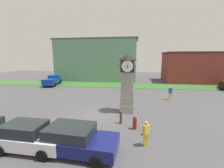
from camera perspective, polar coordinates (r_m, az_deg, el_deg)
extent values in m
plane|color=#4C4C4F|center=(14.24, -5.69, -11.69)|extent=(82.85, 82.85, 0.00)
cube|color=gray|center=(14.93, 5.64, -9.02)|extent=(1.29, 1.29, 0.79)
cube|color=gray|center=(14.69, 5.69, -6.11)|extent=(1.23, 1.23, 0.79)
cube|color=gray|center=(14.48, 5.75, -3.11)|extent=(1.17, 1.17, 0.79)
cube|color=gray|center=(14.32, 5.80, -0.04)|extent=(1.11, 1.11, 0.79)
cube|color=gray|center=(14.20, 5.86, 3.10)|extent=(1.05, 1.05, 0.79)
cube|color=black|center=(14.12, 5.93, 6.91)|extent=(1.26, 1.26, 1.10)
cylinder|color=white|center=(14.77, 5.99, 7.05)|extent=(1.03, 0.04, 1.03)
cube|color=black|center=(14.80, 5.99, 7.06)|extent=(0.06, 0.22, 0.15)
cube|color=black|center=(14.80, 5.99, 7.06)|extent=(0.04, 0.35, 0.24)
cylinder|color=white|center=(13.47, 5.87, 6.75)|extent=(1.03, 0.04, 1.03)
cube|color=black|center=(13.44, 5.86, 6.74)|extent=(0.06, 0.16, 0.22)
cube|color=black|center=(13.44, 5.86, 6.74)|extent=(0.04, 0.20, 0.37)
cylinder|color=white|center=(14.12, 8.59, 6.85)|extent=(0.04, 1.03, 1.03)
cube|color=black|center=(14.12, 8.72, 6.84)|extent=(0.19, 0.06, 0.20)
cube|color=black|center=(14.12, 8.72, 6.84)|extent=(0.35, 0.04, 0.23)
cylinder|color=white|center=(14.15, 3.28, 6.95)|extent=(0.04, 1.03, 1.03)
cube|color=black|center=(14.15, 3.15, 6.95)|extent=(0.23, 0.06, 0.13)
cube|color=black|center=(14.15, 3.15, 6.95)|extent=(0.32, 0.04, 0.28)
pyramid|color=black|center=(14.09, 5.99, 10.10)|extent=(1.32, 1.32, 0.48)
cylinder|color=#333338|center=(10.97, 13.29, -16.41)|extent=(0.20, 0.20, 0.88)
sphere|color=#333338|center=(10.77, 13.39, -14.17)|extent=(0.18, 0.18, 0.18)
cylinder|color=maroon|center=(11.66, 8.67, -14.74)|extent=(0.30, 0.30, 0.81)
sphere|color=maroon|center=(11.48, 8.73, -12.69)|extent=(0.27, 0.27, 0.27)
cylinder|color=brown|center=(12.41, 3.40, -12.77)|extent=(0.21, 0.21, 0.93)
sphere|color=brown|center=(12.22, 3.43, -10.63)|extent=(0.19, 0.19, 0.19)
cylinder|color=black|center=(12.31, -33.33, -15.44)|extent=(0.65, 0.24, 0.64)
cube|color=silver|center=(10.34, -28.59, -18.10)|extent=(4.14, 1.87, 0.69)
cube|color=#1E2328|center=(10.24, -30.31, -14.41)|extent=(2.30, 1.66, 0.64)
cylinder|color=black|center=(10.42, -19.73, -19.03)|extent=(0.65, 0.24, 0.64)
cylinder|color=black|center=(9.25, -25.01, -23.45)|extent=(0.65, 0.24, 0.64)
cylinder|color=black|center=(11.77, -31.03, -16.40)|extent=(0.65, 0.24, 0.64)
cylinder|color=black|center=(10.75, -36.92, -19.61)|extent=(0.65, 0.24, 0.64)
cube|color=navy|center=(9.20, -13.34, -20.81)|extent=(4.74, 2.33, 0.67)
cube|color=#1E2328|center=(9.03, -15.59, -16.92)|extent=(2.66, 2.02, 0.60)
cylinder|color=black|center=(9.69, -2.52, -20.75)|extent=(0.65, 0.27, 0.64)
cylinder|color=black|center=(8.18, -6.11, -27.40)|extent=(0.65, 0.27, 0.64)
cylinder|color=black|center=(10.66, -18.38, -18.22)|extent=(0.65, 0.27, 0.64)
cylinder|color=black|center=(9.31, -24.65, -23.18)|extent=(0.65, 0.27, 0.64)
cylinder|color=black|center=(32.93, 35.74, -0.41)|extent=(0.45, 0.68, 0.64)
cylinder|color=black|center=(30.26, 36.21, -1.24)|extent=(0.45, 0.68, 0.64)
cube|color=navy|center=(30.66, -21.65, 0.88)|extent=(2.71, 5.66, 0.70)
cube|color=navy|center=(31.44, -21.14, 2.52)|extent=(2.10, 2.15, 0.80)
cube|color=navy|center=(29.58, -22.44, 1.55)|extent=(2.36, 3.24, 0.36)
cylinder|color=black|center=(32.54, -22.15, 0.82)|extent=(0.39, 0.83, 0.80)
cylinder|color=black|center=(31.93, -19.05, 0.85)|extent=(0.39, 0.83, 0.80)
cylinder|color=black|center=(29.56, -24.38, -0.23)|extent=(0.39, 0.83, 0.80)
cylinder|color=black|center=(28.88, -21.01, -0.22)|extent=(0.39, 0.83, 0.80)
cylinder|color=gold|center=(9.90, 13.19, -19.86)|extent=(0.14, 0.14, 0.78)
cylinder|color=gold|center=(9.78, 12.29, -20.24)|extent=(0.14, 0.14, 0.78)
cube|color=gold|center=(9.51, 12.91, -16.50)|extent=(0.46, 0.44, 0.58)
sphere|color=tan|center=(9.34, 13.01, -14.32)|extent=(0.21, 0.21, 0.21)
cylinder|color=gold|center=(20.14, 20.97, -4.45)|extent=(0.14, 0.14, 0.86)
cylinder|color=gold|center=(20.22, 21.49, -4.43)|extent=(0.14, 0.14, 0.86)
cube|color=#264CA5|center=(20.01, 21.37, -2.35)|extent=(0.44, 0.30, 0.65)
sphere|color=beige|center=(19.93, 21.45, -1.11)|extent=(0.23, 0.23, 0.23)
cylinder|color=#338C4C|center=(34.68, 33.33, 0.46)|extent=(0.14, 0.14, 0.85)
cylinder|color=#338C4C|center=(34.80, 33.07, 0.52)|extent=(0.14, 0.14, 0.85)
cube|color=#338C4C|center=(34.64, 33.32, 1.70)|extent=(0.40, 0.47, 0.64)
sphere|color=tan|center=(34.59, 33.39, 2.41)|extent=(0.23, 0.23, 0.23)
cube|color=gray|center=(35.11, -5.80, 8.86)|extent=(18.02, 7.11, 8.96)
cube|color=#405849|center=(35.31, -5.94, 16.39)|extent=(18.56, 7.32, 0.30)
cube|color=maroon|center=(36.45, 28.19, 5.45)|extent=(11.51, 7.80, 6.04)
cube|color=#4F1E1B|center=(36.39, 28.62, 10.42)|extent=(11.85, 8.03, 0.30)
cube|color=#386B2D|center=(28.77, -0.09, -0.33)|extent=(49.71, 5.47, 0.04)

